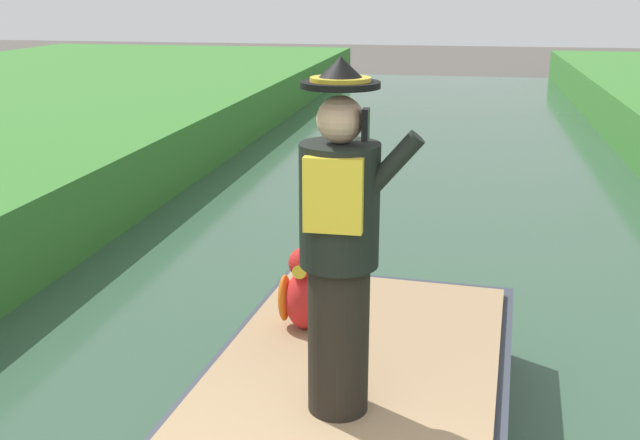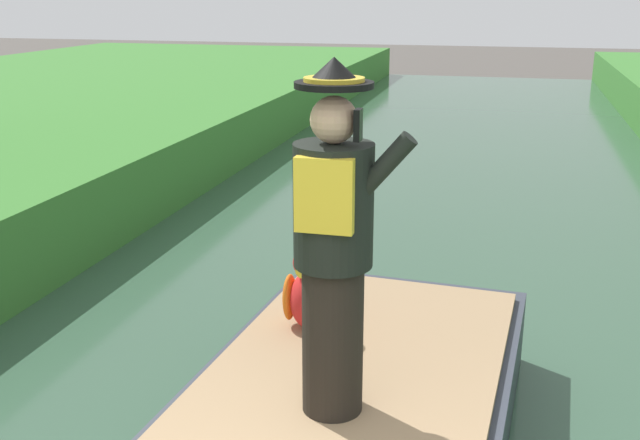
% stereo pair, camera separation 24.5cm
% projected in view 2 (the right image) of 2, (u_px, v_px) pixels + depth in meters
% --- Properties ---
extents(person_pirate, '(0.61, 0.42, 1.85)m').
position_uv_depth(person_pirate, '(334.00, 245.00, 3.73)').
color(person_pirate, black).
rests_on(person_pirate, boat).
extents(parrot_plush, '(0.36, 0.35, 0.57)m').
position_uv_depth(parrot_plush, '(310.00, 293.00, 4.90)').
color(parrot_plush, red).
rests_on(parrot_plush, boat).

